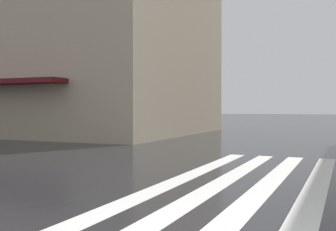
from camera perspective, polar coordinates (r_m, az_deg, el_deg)
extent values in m
cube|color=silver|center=(8.32, 19.09, -10.66)|extent=(13.00, 0.50, 0.01)
cube|color=silver|center=(8.45, 12.20, -10.45)|extent=(13.00, 0.50, 0.01)
cube|color=silver|center=(8.70, 5.62, -10.10)|extent=(13.00, 0.50, 0.01)
cube|color=silver|center=(9.05, -0.51, -9.66)|extent=(13.00, 0.50, 0.01)
cube|color=tan|center=(32.37, -17.72, 14.01)|extent=(14.33, 23.57, 17.93)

